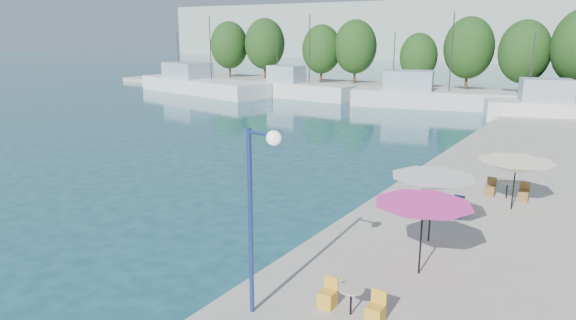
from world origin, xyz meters
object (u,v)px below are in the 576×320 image
Objects in this scene: umbrella_pink at (423,211)px; trawler_01 at (200,84)px; trawler_04 at (565,110)px; umbrella_cream at (516,167)px; umbrella_white at (432,183)px; street_lamp at (259,189)px; trawler_03 at (428,97)px; trawler_02 at (297,89)px.

trawler_01 is at bearing 139.38° from umbrella_pink.
trawler_04 is 29.06m from umbrella_cream.
umbrella_white is 7.72m from street_lamp.
street_lamp is (-3.27, -41.52, 3.02)m from trawler_04.
umbrella_cream is (43.57, -28.40, 1.38)m from trawler_01.
umbrella_pink is at bearing -78.09° from umbrella_white.
trawler_03 reaches higher than street_lamp.
trawler_04 is at bearing 91.38° from umbrella_cream.
trawler_02 is 42.88m from umbrella_cream.
trawler_03 reaches higher than umbrella_white.
umbrella_pink is 7.97m from umbrella_cream.
trawler_04 is 2.88× the size of street_lamp.
trawler_03 is at bearing 107.84° from umbrella_pink.
umbrella_white is at bearing 79.78° from street_lamp.
umbrella_cream is at bearing -105.84° from trawler_04.
umbrella_pink is (28.54, -38.63, 1.56)m from trawler_02.
trawler_03 reaches higher than umbrella_cream.
street_lamp is at bearing -111.73° from trawler_04.
trawler_01 and trawler_04 have the same top height.
umbrella_pink is (42.28, -36.26, 1.56)m from trawler_01.
umbrella_pink is at bearing -86.40° from trawler_03.
umbrella_white reaches higher than umbrella_pink.
trawler_03 is 45.35m from street_lamp.
trawler_01 is at bearing 140.04° from street_lamp.
trawler_02 is at bearing 126.83° from street_lamp.
umbrella_pink is (12.71, -39.50, 1.56)m from trawler_03.
trawler_02 is (13.74, 2.38, 0.00)m from trawler_01.
trawler_03 and trawler_04 have the same top height.
trawler_01 is 1.24× the size of trawler_03.
umbrella_white is (41.72, -33.59, 1.68)m from trawler_01.
umbrella_cream is (29.83, -30.77, 1.38)m from trawler_02.
umbrella_cream is 0.62× the size of street_lamp.
umbrella_white is (12.15, -36.83, 1.68)m from trawler_03.
trawler_02 is 2.74× the size of street_lamp.
trawler_01 is 13.94m from trawler_02.
street_lamp reaches higher than umbrella_white.
street_lamp is (10.03, -44.13, 3.02)m from trawler_03.
umbrella_pink is at bearing -108.14° from trawler_04.
trawler_04 is 36.92m from umbrella_pink.
trawler_03 is 5.56× the size of umbrella_cream.
street_lamp is at bearing -120.08° from umbrella_pink.
trawler_04 is at bearing -25.35° from trawler_03.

